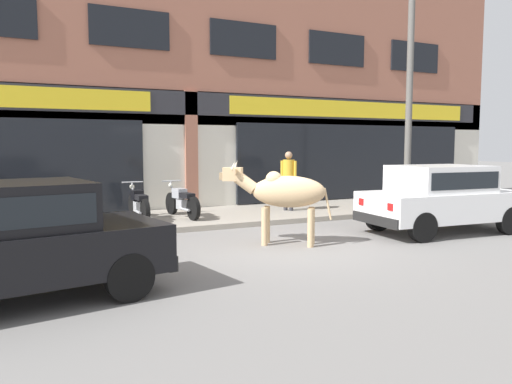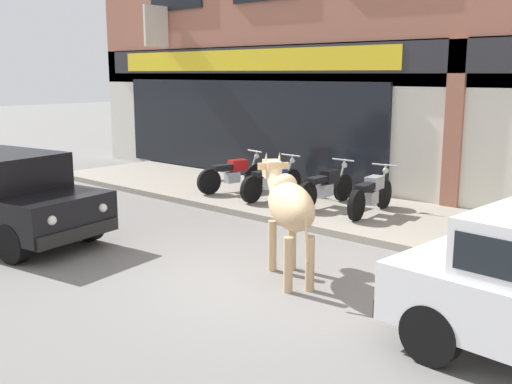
% 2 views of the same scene
% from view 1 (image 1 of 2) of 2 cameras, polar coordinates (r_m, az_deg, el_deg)
% --- Properties ---
extents(ground_plane, '(90.00, 90.00, 0.00)m').
position_cam_1_polar(ground_plane, '(9.47, 3.11, -6.18)').
color(ground_plane, slate).
extents(sidewalk, '(19.00, 3.12, 0.12)m').
position_cam_1_polar(sidewalk, '(12.83, -5.11, -2.86)').
color(sidewalk, gray).
rests_on(sidewalk, ground).
extents(shop_building, '(23.00, 1.40, 8.21)m').
position_cam_1_polar(shop_building, '(14.54, -7.89, 13.21)').
color(shop_building, '#9E604C').
rests_on(shop_building, ground).
extents(cow, '(1.84, 1.48, 1.61)m').
position_cam_1_polar(cow, '(9.46, 3.13, -0.04)').
color(cow, tan).
rests_on(cow, ground).
extents(car_0, '(3.70, 1.84, 1.46)m').
position_cam_1_polar(car_0, '(11.48, 20.47, -0.37)').
color(car_0, black).
rests_on(car_0, ground).
extents(car_1, '(3.78, 2.14, 1.46)m').
position_cam_1_polar(car_1, '(6.62, -26.33, -4.61)').
color(car_1, black).
rests_on(car_1, ground).
extents(motorcycle_0, '(0.65, 1.79, 0.88)m').
position_cam_1_polar(motorcycle_0, '(11.72, -24.72, -1.91)').
color(motorcycle_0, black).
rests_on(motorcycle_0, sidewalk).
extents(motorcycle_1, '(0.52, 1.81, 0.88)m').
position_cam_1_polar(motorcycle_1, '(11.79, -19.06, -1.67)').
color(motorcycle_1, black).
rests_on(motorcycle_1, sidewalk).
extents(motorcycle_2, '(0.52, 1.81, 0.88)m').
position_cam_1_polar(motorcycle_2, '(12.17, -13.28, -1.30)').
color(motorcycle_2, black).
rests_on(motorcycle_2, sidewalk).
extents(motorcycle_3, '(0.52, 1.81, 0.88)m').
position_cam_1_polar(motorcycle_3, '(12.42, -8.47, -1.08)').
color(motorcycle_3, black).
rests_on(motorcycle_3, sidewalk).
extents(pedestrian, '(0.32, 0.45, 1.60)m').
position_cam_1_polar(pedestrian, '(13.49, 3.74, 2.03)').
color(pedestrian, '#2D2D33').
rests_on(pedestrian, sidewalk).
extents(utility_pole, '(0.18, 0.18, 5.98)m').
position_cam_1_polar(utility_pole, '(14.53, 17.10, 9.96)').
color(utility_pole, '#595651').
rests_on(utility_pole, sidewalk).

